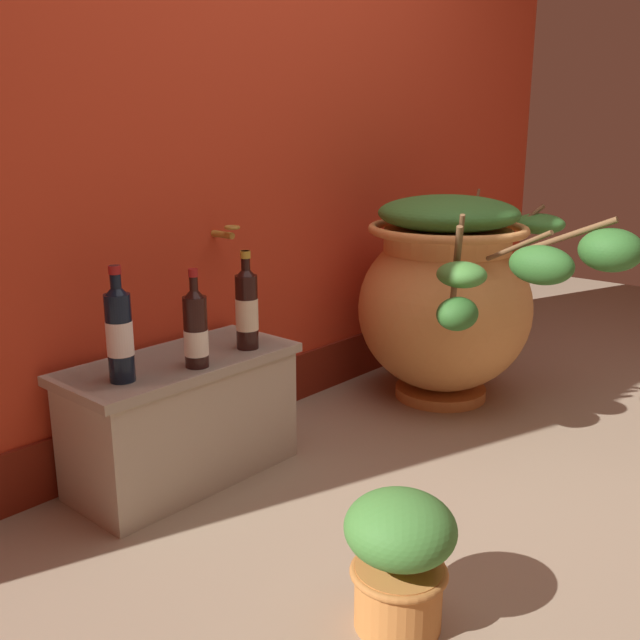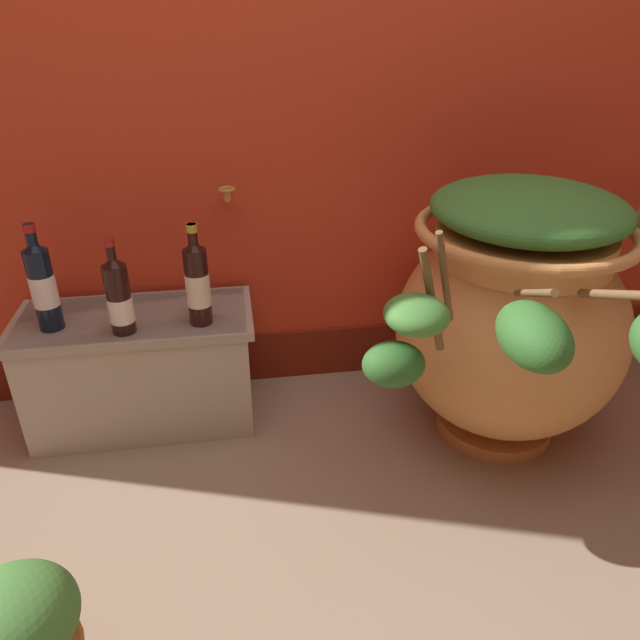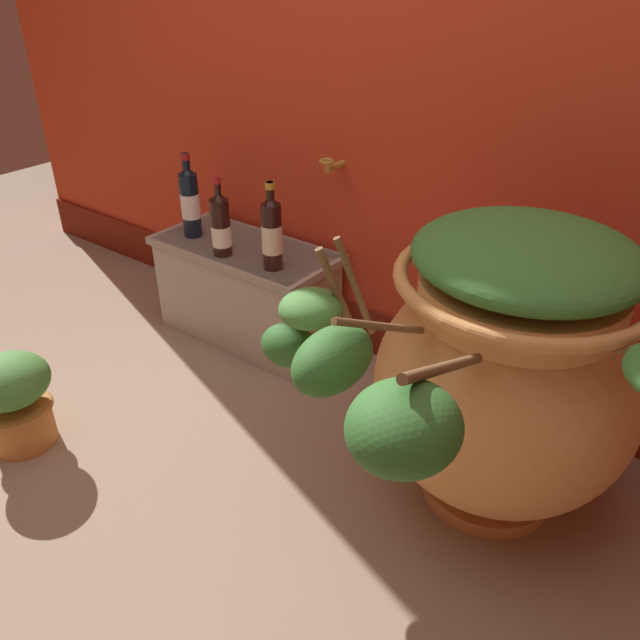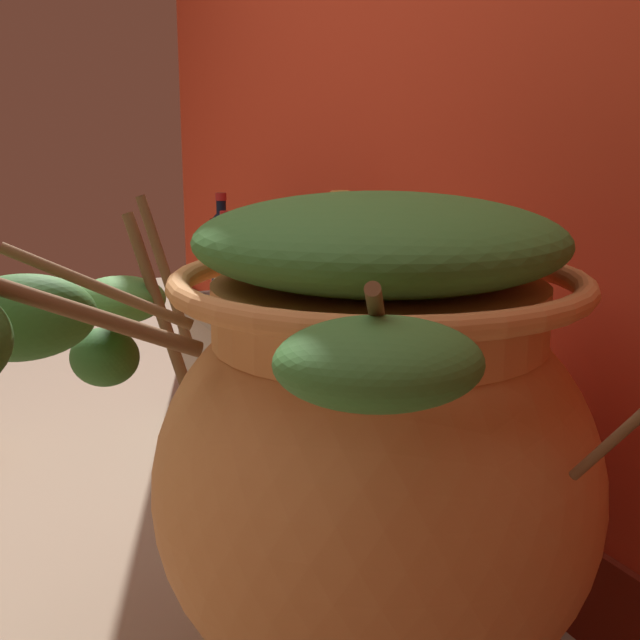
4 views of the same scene
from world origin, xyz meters
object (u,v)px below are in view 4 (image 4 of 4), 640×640
Objects in this scene: terracotta_urn at (367,443)px; wine_bottle_middle at (226,273)px; wine_bottle_left at (222,252)px; wine_bottle_right at (261,279)px.

terracotta_urn is 4.16× the size of wine_bottle_middle.
wine_bottle_middle is at bearing -14.77° from wine_bottle_left.
terracotta_urn is 3.88× the size of wine_bottle_right.
terracotta_urn reaches higher than wine_bottle_right.
wine_bottle_left is at bearing 175.60° from wine_bottle_right.
wine_bottle_middle is at bearing -174.07° from wine_bottle_right.
wine_bottle_right is (0.23, 0.02, 0.02)m from wine_bottle_middle.
wine_bottle_right reaches higher than wine_bottle_middle.
wine_bottle_right is (0.46, -0.04, -0.01)m from wine_bottle_left.
wine_bottle_left reaches higher than wine_bottle_right.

